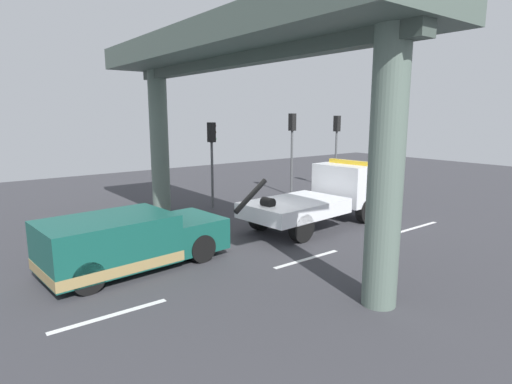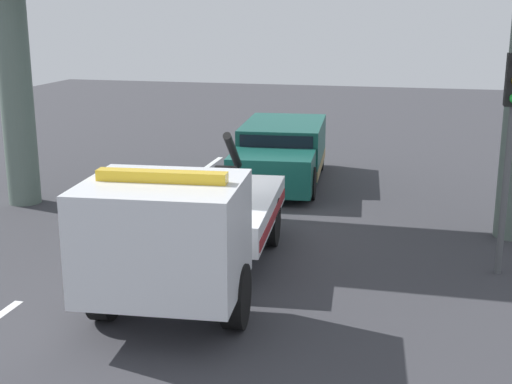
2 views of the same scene
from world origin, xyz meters
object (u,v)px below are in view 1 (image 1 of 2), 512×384
object	(u,v)px
traffic_light_near	(212,146)
traffic_light_far	(292,136)
towed_van_green	(128,242)
tow_truck_white	(327,194)
traffic_light_mid	(337,136)

from	to	relation	value
traffic_light_near	traffic_light_far	bearing A→B (deg)	0.00
towed_van_green	traffic_light_near	bearing A→B (deg)	40.95
traffic_light_far	towed_van_green	bearing A→B (deg)	-154.48
traffic_light_near	traffic_light_far	world-z (taller)	traffic_light_far
tow_truck_white	traffic_light_near	xyz separation A→B (m)	(-2.15, 5.24, 1.71)
tow_truck_white	towed_van_green	xyz separation A→B (m)	(-8.27, -0.07, -0.42)
tow_truck_white	traffic_light_near	world-z (taller)	traffic_light_near
tow_truck_white	traffic_light_near	distance (m)	5.92
traffic_light_mid	towed_van_green	bearing A→B (deg)	-160.04
traffic_light_far	traffic_light_mid	world-z (taller)	traffic_light_far
traffic_light_near	traffic_light_mid	size ratio (longest dim) A/B	0.93
traffic_light_far	traffic_light_mid	bearing A→B (deg)	0.00
tow_truck_white	traffic_light_mid	world-z (taller)	traffic_light_mid
tow_truck_white	traffic_light_far	distance (m)	6.29
traffic_light_near	towed_van_green	bearing A→B (deg)	-139.05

